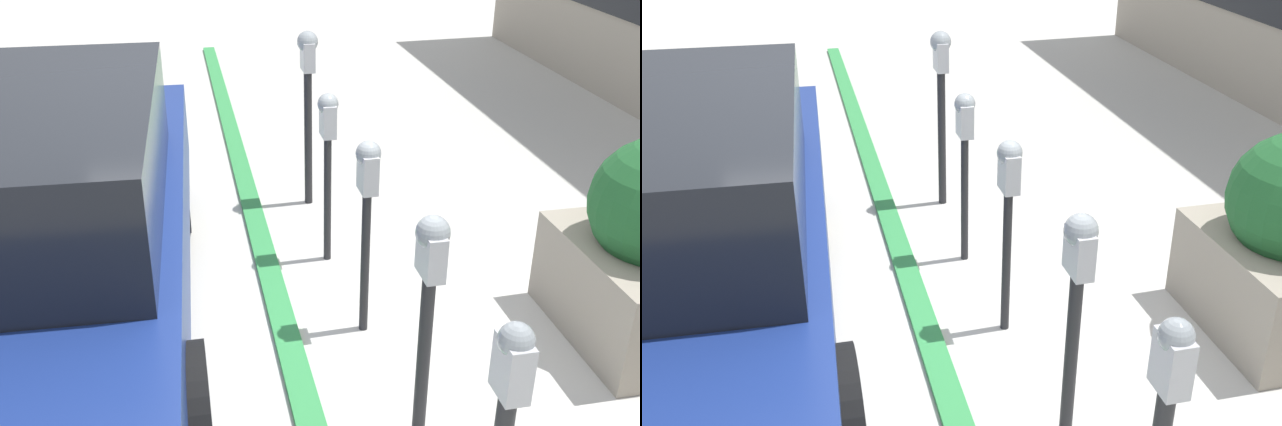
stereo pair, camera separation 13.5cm
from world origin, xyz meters
TOP-DOWN VIEW (x-y plane):
  - ground_plane at (0.00, 0.00)m, footprint 40.00×40.00m
  - curb_strip at (0.00, 0.08)m, footprint 14.79×0.16m
  - parking_meter_second at (-0.95, -0.45)m, footprint 0.19×0.16m
  - parking_meter_middle at (0.03, -0.41)m, footprint 0.17×0.15m
  - parking_meter_fourth at (0.95, -0.37)m, footprint 0.17×0.14m
  - parking_meter_farthest at (1.92, -0.41)m, footprint 0.19×0.17m
  - parked_car_front at (0.24, 1.53)m, footprint 4.40×1.96m

SIDE VIEW (x-z plane):
  - ground_plane at x=0.00m, z-range 0.00..0.00m
  - curb_strip at x=0.00m, z-range 0.00..0.04m
  - parked_car_front at x=0.24m, z-range 0.04..1.63m
  - parking_meter_second at x=-0.95m, z-range 0.27..1.53m
  - parking_meter_fourth at x=0.95m, z-range 0.30..1.56m
  - parking_meter_middle at x=0.03m, z-range 0.30..1.56m
  - parking_meter_farthest at x=1.92m, z-range 0.32..1.78m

